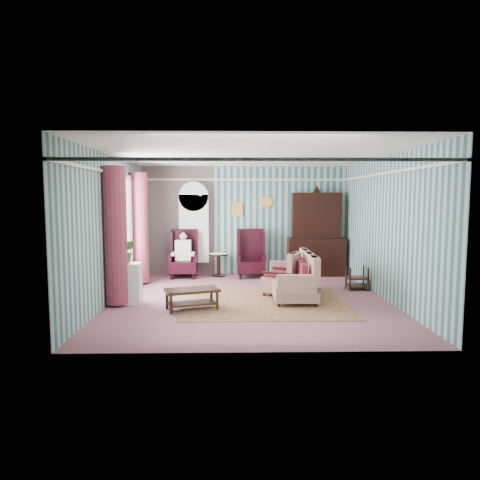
{
  "coord_description": "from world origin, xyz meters",
  "views": [
    {
      "loc": [
        -0.36,
        -8.53,
        2.05
      ],
      "look_at": [
        -0.17,
        0.6,
        1.16
      ],
      "focal_mm": 32.0,
      "sensor_mm": 36.0,
      "label": 1
    }
  ],
  "objects_px": {
    "dresser_hutch": "(316,231)",
    "seated_woman": "(183,255)",
    "plant_stand": "(127,284)",
    "wingback_left": "(183,254)",
    "bookcase": "(194,233)",
    "nest_table": "(357,278)",
    "sofa": "(292,270)",
    "floral_armchair": "(281,272)",
    "wingback_right": "(251,254)",
    "round_side_table": "(218,265)",
    "coffee_table": "(192,299)"
  },
  "relations": [
    {
      "from": "round_side_table",
      "to": "bookcase",
      "type": "bearing_deg",
      "value": 159.73
    },
    {
      "from": "bookcase",
      "to": "wingback_right",
      "type": "xyz_separation_m",
      "value": [
        1.5,
        -0.39,
        -0.5
      ]
    },
    {
      "from": "coffee_table",
      "to": "wingback_right",
      "type": "bearing_deg",
      "value": 68.92
    },
    {
      "from": "bookcase",
      "to": "floral_armchair",
      "type": "height_order",
      "value": "bookcase"
    },
    {
      "from": "wingback_right",
      "to": "nest_table",
      "type": "relative_size",
      "value": 2.31
    },
    {
      "from": "wingback_right",
      "to": "floral_armchair",
      "type": "bearing_deg",
      "value": -74.82
    },
    {
      "from": "bookcase",
      "to": "wingback_left",
      "type": "xyz_separation_m",
      "value": [
        -0.25,
        -0.39,
        -0.5
      ]
    },
    {
      "from": "wingback_left",
      "to": "wingback_right",
      "type": "distance_m",
      "value": 1.75
    },
    {
      "from": "seated_woman",
      "to": "plant_stand",
      "type": "bearing_deg",
      "value": -106.22
    },
    {
      "from": "seated_woman",
      "to": "bookcase",
      "type": "bearing_deg",
      "value": 57.34
    },
    {
      "from": "wingback_right",
      "to": "coffee_table",
      "type": "xyz_separation_m",
      "value": [
        -1.24,
        -3.21,
        -0.43
      ]
    },
    {
      "from": "dresser_hutch",
      "to": "wingback_left",
      "type": "bearing_deg",
      "value": -175.59
    },
    {
      "from": "bookcase",
      "to": "wingback_right",
      "type": "distance_m",
      "value": 1.63
    },
    {
      "from": "plant_stand",
      "to": "coffee_table",
      "type": "distance_m",
      "value": 1.41
    },
    {
      "from": "bookcase",
      "to": "sofa",
      "type": "height_order",
      "value": "bookcase"
    },
    {
      "from": "dresser_hutch",
      "to": "seated_woman",
      "type": "relative_size",
      "value": 2.0
    },
    {
      "from": "seated_woman",
      "to": "round_side_table",
      "type": "bearing_deg",
      "value": 9.46
    },
    {
      "from": "plant_stand",
      "to": "floral_armchair",
      "type": "bearing_deg",
      "value": 13.14
    },
    {
      "from": "seated_woman",
      "to": "nest_table",
      "type": "bearing_deg",
      "value": -20.85
    },
    {
      "from": "wingback_left",
      "to": "coffee_table",
      "type": "relative_size",
      "value": 1.29
    },
    {
      "from": "wingback_right",
      "to": "plant_stand",
      "type": "bearing_deg",
      "value": -132.84
    },
    {
      "from": "seated_woman",
      "to": "plant_stand",
      "type": "distance_m",
      "value": 2.87
    },
    {
      "from": "seated_woman",
      "to": "plant_stand",
      "type": "height_order",
      "value": "seated_woman"
    },
    {
      "from": "wingback_left",
      "to": "floral_armchair",
      "type": "distance_m",
      "value": 3.07
    },
    {
      "from": "seated_woman",
      "to": "coffee_table",
      "type": "distance_m",
      "value": 3.28
    },
    {
      "from": "wingback_left",
      "to": "nest_table",
      "type": "height_order",
      "value": "wingback_left"
    },
    {
      "from": "wingback_right",
      "to": "coffee_table",
      "type": "relative_size",
      "value": 1.29
    },
    {
      "from": "coffee_table",
      "to": "round_side_table",
      "type": "bearing_deg",
      "value": 83.41
    },
    {
      "from": "dresser_hutch",
      "to": "wingback_left",
      "type": "relative_size",
      "value": 1.89
    },
    {
      "from": "wingback_left",
      "to": "plant_stand",
      "type": "bearing_deg",
      "value": -106.22
    },
    {
      "from": "bookcase",
      "to": "sofa",
      "type": "xyz_separation_m",
      "value": [
        2.25,
        -2.64,
        -0.55
      ]
    },
    {
      "from": "nest_table",
      "to": "floral_armchair",
      "type": "bearing_deg",
      "value": -164.93
    },
    {
      "from": "dresser_hutch",
      "to": "wingback_left",
      "type": "distance_m",
      "value": 3.55
    },
    {
      "from": "wingback_left",
      "to": "wingback_right",
      "type": "bearing_deg",
      "value": 0.0
    },
    {
      "from": "dresser_hutch",
      "to": "floral_armchair",
      "type": "height_order",
      "value": "dresser_hutch"
    },
    {
      "from": "plant_stand",
      "to": "sofa",
      "type": "xyz_separation_m",
      "value": [
        3.3,
        0.5,
        0.17
      ]
    },
    {
      "from": "nest_table",
      "to": "sofa",
      "type": "xyz_separation_m",
      "value": [
        -1.57,
        -0.7,
        0.3
      ]
    },
    {
      "from": "seated_woman",
      "to": "round_side_table",
      "type": "relative_size",
      "value": 1.97
    },
    {
      "from": "plant_stand",
      "to": "wingback_left",
      "type": "bearing_deg",
      "value": 73.78
    },
    {
      "from": "bookcase",
      "to": "nest_table",
      "type": "bearing_deg",
      "value": -26.92
    },
    {
      "from": "floral_armchair",
      "to": "wingback_right",
      "type": "bearing_deg",
      "value": 40.76
    },
    {
      "from": "bookcase",
      "to": "nest_table",
      "type": "xyz_separation_m",
      "value": [
        3.82,
        -1.94,
        -0.85
      ]
    },
    {
      "from": "round_side_table",
      "to": "floral_armchair",
      "type": "xyz_separation_m",
      "value": [
        1.4,
        -2.18,
        0.19
      ]
    },
    {
      "from": "floral_armchair",
      "to": "dresser_hutch",
      "type": "bearing_deg",
      "value": -2.02
    },
    {
      "from": "seated_woman",
      "to": "sofa",
      "type": "xyz_separation_m",
      "value": [
        2.5,
        -2.25,
        -0.02
      ]
    },
    {
      "from": "bookcase",
      "to": "round_side_table",
      "type": "distance_m",
      "value": 1.07
    },
    {
      "from": "bookcase",
      "to": "plant_stand",
      "type": "xyz_separation_m",
      "value": [
        -1.05,
        -3.14,
        -0.72
      ]
    },
    {
      "from": "bookcase",
      "to": "sofa",
      "type": "bearing_deg",
      "value": -49.56
    },
    {
      "from": "round_side_table",
      "to": "plant_stand",
      "type": "bearing_deg",
      "value": -120.38
    },
    {
      "from": "nest_table",
      "to": "coffee_table",
      "type": "distance_m",
      "value": 3.93
    }
  ]
}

